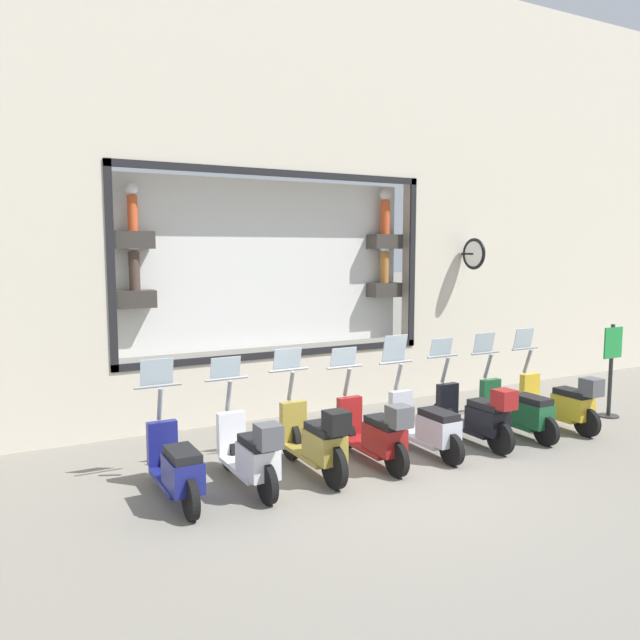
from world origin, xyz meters
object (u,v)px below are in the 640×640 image
scooter_yellow_0 (562,402)px  shop_sign_post (611,367)px  scooter_black_2 (477,415)px  scooter_red_4 (376,433)px  scooter_navy_7 (176,467)px  scooter_silver_3 (426,426)px  scooter_olive_5 (316,440)px  scooter_green_1 (519,411)px  scooter_white_6 (251,453)px

scooter_yellow_0 → shop_sign_post: bearing=-84.3°
scooter_black_2 → scooter_red_4: 1.84m
scooter_yellow_0 → scooter_navy_7: size_ratio=1.00×
scooter_silver_3 → scooter_yellow_0: bearing=-91.3°
scooter_yellow_0 → scooter_olive_5: bearing=89.8°
scooter_yellow_0 → scooter_black_2: bearing=89.9°
scooter_olive_5 → scooter_navy_7: (0.05, 1.84, -0.06)m
scooter_red_4 → scooter_green_1: bearing=-88.7°
scooter_black_2 → scooter_silver_3: bearing=86.2°
scooter_green_1 → scooter_navy_7: scooter_navy_7 is taller
scooter_white_6 → shop_sign_post: (0.14, -6.92, 0.43)m
scooter_yellow_0 → scooter_black_2: (0.00, 1.84, 0.01)m
scooter_green_1 → scooter_black_2: size_ratio=1.00×
scooter_white_6 → scooter_olive_5: bearing=-89.2°
scooter_navy_7 → scooter_olive_5: bearing=-91.6°
scooter_green_1 → scooter_navy_7: size_ratio=1.00×
scooter_yellow_0 → shop_sign_post: 1.46m
scooter_yellow_0 → scooter_green_1: scooter_yellow_0 is taller
scooter_black_2 → scooter_white_6: (-0.00, 3.69, -0.00)m
scooter_yellow_0 → scooter_green_1: 0.93m
scooter_green_1 → scooter_silver_3: size_ratio=1.00×
scooter_red_4 → scooter_yellow_0: bearing=-90.0°
scooter_white_6 → scooter_navy_7: 0.93m
scooter_olive_5 → scooter_white_6: (-0.01, 0.92, -0.02)m
scooter_black_2 → scooter_olive_5: bearing=89.8°
scooter_olive_5 → shop_sign_post: shop_sign_post is taller
scooter_black_2 → scooter_navy_7: (0.06, 4.61, -0.05)m
scooter_green_1 → scooter_red_4: (-0.06, 2.77, 0.05)m
scooter_navy_7 → scooter_red_4: bearing=-91.4°
scooter_red_4 → scooter_navy_7: size_ratio=1.00×
scooter_yellow_0 → scooter_white_6: 5.53m
scooter_green_1 → scooter_olive_5: scooter_olive_5 is taller
scooter_yellow_0 → scooter_white_6: size_ratio=1.00×
scooter_red_4 → scooter_white_6: scooter_white_6 is taller
scooter_yellow_0 → scooter_olive_5: 4.61m
scooter_green_1 → shop_sign_post: (0.08, -2.31, 0.48)m
scooter_green_1 → scooter_navy_7: (0.00, 5.53, 0.01)m
scooter_olive_5 → scooter_white_6: 0.92m
scooter_red_4 → shop_sign_post: shop_sign_post is taller
scooter_silver_3 → scooter_navy_7: bearing=90.0°
scooter_navy_7 → scooter_green_1: bearing=-90.0°
scooter_green_1 → scooter_navy_7: 5.53m
scooter_black_2 → scooter_olive_5: (0.01, 2.77, 0.02)m
scooter_yellow_0 → scooter_navy_7: 6.46m
scooter_red_4 → scooter_silver_3: bearing=-85.9°
scooter_silver_3 → shop_sign_post: bearing=-89.0°
scooter_red_4 → scooter_navy_7: scooter_navy_7 is taller
scooter_navy_7 → shop_sign_post: shop_sign_post is taller
scooter_red_4 → scooter_olive_5: size_ratio=0.99×
scooter_green_1 → scooter_white_6: (-0.06, 4.61, 0.05)m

